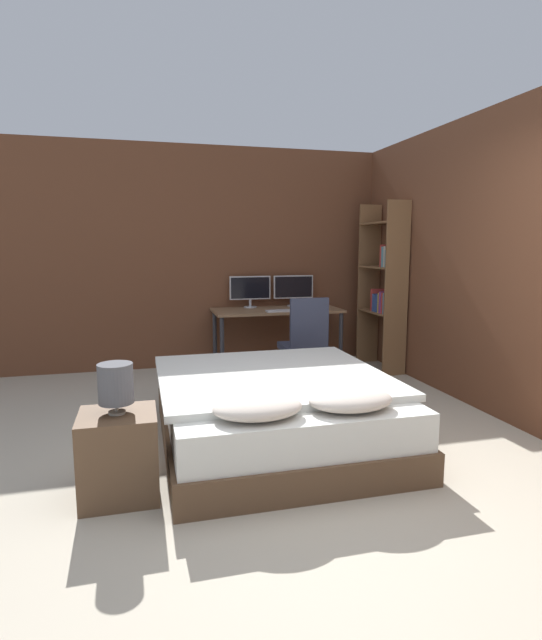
{
  "coord_description": "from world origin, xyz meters",
  "views": [
    {
      "loc": [
        -1.29,
        -2.41,
        1.51
      ],
      "look_at": [
        -0.01,
        2.46,
        0.75
      ],
      "focal_mm": 28.0,
      "sensor_mm": 36.0,
      "label": 1
    }
  ],
  "objects_px": {
    "nightstand": "(119,455)",
    "computer_mouse": "(305,309)",
    "monitor_right": "(293,288)",
    "keyboard": "(282,311)",
    "desk": "(277,316)",
    "monitor_left": "(250,289)",
    "bedside_lamp": "(116,384)",
    "bookshelf": "(385,284)",
    "bed": "(275,410)",
    "office_chair": "(305,351)"
  },
  "relations": [
    {
      "from": "desk",
      "to": "keyboard",
      "type": "relative_size",
      "value": 4.07
    },
    {
      "from": "bed",
      "to": "office_chair",
      "type": "height_order",
      "value": "office_chair"
    },
    {
      "from": "keyboard",
      "to": "office_chair",
      "type": "xyz_separation_m",
      "value": [
        0.08,
        -0.6,
        -0.37
      ]
    },
    {
      "from": "computer_mouse",
      "to": "office_chair",
      "type": "xyz_separation_m",
      "value": [
        -0.2,
        -0.6,
        -0.38
      ]
    },
    {
      "from": "nightstand",
      "to": "computer_mouse",
      "type": "height_order",
      "value": "computer_mouse"
    },
    {
      "from": "bedside_lamp",
      "to": "nightstand",
      "type": "bearing_deg",
      "value": 180.0
    },
    {
      "from": "desk",
      "to": "nightstand",
      "type": "bearing_deg",
      "value": -121.86
    },
    {
      "from": "bed",
      "to": "keyboard",
      "type": "bearing_deg",
      "value": 72.67
    },
    {
      "from": "monitor_right",
      "to": "keyboard",
      "type": "xyz_separation_m",
      "value": [
        -0.28,
        -0.47,
        -0.22
      ]
    },
    {
      "from": "keyboard",
      "to": "office_chair",
      "type": "height_order",
      "value": "office_chair"
    },
    {
      "from": "keyboard",
      "to": "bookshelf",
      "type": "xyz_separation_m",
      "value": [
        1.23,
        -0.16,
        0.3
      ]
    },
    {
      "from": "bed",
      "to": "computer_mouse",
      "type": "height_order",
      "value": "computer_mouse"
    },
    {
      "from": "desk",
      "to": "monitor_left",
      "type": "distance_m",
      "value": 0.48
    },
    {
      "from": "bed",
      "to": "monitor_right",
      "type": "height_order",
      "value": "monitor_right"
    },
    {
      "from": "desk",
      "to": "computer_mouse",
      "type": "distance_m",
      "value": 0.38
    },
    {
      "from": "monitor_right",
      "to": "keyboard",
      "type": "bearing_deg",
      "value": -121.13
    },
    {
      "from": "desk",
      "to": "computer_mouse",
      "type": "xyz_separation_m",
      "value": [
        0.28,
        -0.23,
        0.1
      ]
    },
    {
      "from": "computer_mouse",
      "to": "bookshelf",
      "type": "distance_m",
      "value": 1.0
    },
    {
      "from": "monitor_right",
      "to": "bookshelf",
      "type": "bearing_deg",
      "value": -33.56
    },
    {
      "from": "keyboard",
      "to": "computer_mouse",
      "type": "bearing_deg",
      "value": 0.0
    },
    {
      "from": "bookshelf",
      "to": "monitor_left",
      "type": "bearing_deg",
      "value": 157.41
    },
    {
      "from": "keyboard",
      "to": "bookshelf",
      "type": "bearing_deg",
      "value": -7.51
    },
    {
      "from": "monitor_right",
      "to": "bedside_lamp",
      "type": "bearing_deg",
      "value": -123.65
    },
    {
      "from": "bedside_lamp",
      "to": "desk",
      "type": "distance_m",
      "value": 3.34
    },
    {
      "from": "bedside_lamp",
      "to": "monitor_left",
      "type": "bearing_deg",
      "value": 64.25
    },
    {
      "from": "nightstand",
      "to": "monitor_right",
      "type": "height_order",
      "value": "monitor_right"
    },
    {
      "from": "nightstand",
      "to": "computer_mouse",
      "type": "bearing_deg",
      "value": 51.89
    },
    {
      "from": "nightstand",
      "to": "desk",
      "type": "bearing_deg",
      "value": 58.14
    },
    {
      "from": "bedside_lamp",
      "to": "bookshelf",
      "type": "bearing_deg",
      "value": 39.24
    },
    {
      "from": "monitor_right",
      "to": "office_chair",
      "type": "xyz_separation_m",
      "value": [
        -0.2,
        -1.06,
        -0.59
      ]
    },
    {
      "from": "monitor_left",
      "to": "office_chair",
      "type": "bearing_deg",
      "value": -71.17
    },
    {
      "from": "nightstand",
      "to": "bedside_lamp",
      "type": "xyz_separation_m",
      "value": [
        0.0,
        0.0,
        0.44
      ]
    },
    {
      "from": "bed",
      "to": "nightstand",
      "type": "bearing_deg",
      "value": -153.75
    },
    {
      "from": "bedside_lamp",
      "to": "office_chair",
      "type": "xyz_separation_m",
      "value": [
        1.84,
        2.01,
        -0.33
      ]
    },
    {
      "from": "keyboard",
      "to": "nightstand",
      "type": "bearing_deg",
      "value": -124.09
    },
    {
      "from": "monitor_left",
      "to": "nightstand",
      "type": "bearing_deg",
      "value": -115.75
    },
    {
      "from": "bedside_lamp",
      "to": "computer_mouse",
      "type": "distance_m",
      "value": 3.31
    },
    {
      "from": "monitor_right",
      "to": "bookshelf",
      "type": "height_order",
      "value": "bookshelf"
    },
    {
      "from": "office_chair",
      "to": "bedside_lamp",
      "type": "bearing_deg",
      "value": -132.57
    },
    {
      "from": "bed",
      "to": "monitor_left",
      "type": "distance_m",
      "value": 2.64
    },
    {
      "from": "bed",
      "to": "keyboard",
      "type": "height_order",
      "value": "keyboard"
    },
    {
      "from": "monitor_left",
      "to": "keyboard",
      "type": "xyz_separation_m",
      "value": [
        0.28,
        -0.47,
        -0.22
      ]
    },
    {
      "from": "bed",
      "to": "computer_mouse",
      "type": "relative_size",
      "value": 27.7
    },
    {
      "from": "bookshelf",
      "to": "computer_mouse",
      "type": "bearing_deg",
      "value": 170.31
    },
    {
      "from": "bed",
      "to": "monitor_left",
      "type": "bearing_deg",
      "value": 81.89
    },
    {
      "from": "nightstand",
      "to": "keyboard",
      "type": "distance_m",
      "value": 3.18
    },
    {
      "from": "monitor_left",
      "to": "bookshelf",
      "type": "relative_size",
      "value": 0.26
    },
    {
      "from": "desk",
      "to": "bedside_lamp",
      "type": "bearing_deg",
      "value": -121.86
    },
    {
      "from": "nightstand",
      "to": "office_chair",
      "type": "distance_m",
      "value": 2.73
    },
    {
      "from": "monitor_left",
      "to": "monitor_right",
      "type": "height_order",
      "value": "same"
    }
  ]
}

